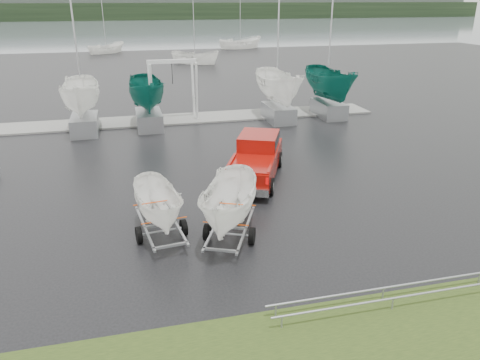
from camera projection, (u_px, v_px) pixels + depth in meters
ground_plane at (194, 190)px, 20.76m from camera, size 120.00×120.00×0.00m
lake at (129, 33)px, 111.08m from camera, size 300.00×300.00×0.00m
dock at (165, 120)px, 32.49m from camera, size 30.00×3.00×0.12m
treeline at (123, 12)px, 173.19m from camera, size 300.00×8.00×6.00m
far_hill at (122, 5)px, 179.69m from camera, size 300.00×6.00×10.00m
pickup_truck at (257, 156)px, 22.05m from camera, size 4.11×6.01×1.90m
trailer_hitched at (230, 167)px, 15.60m from camera, size 2.55×3.77×5.04m
trailer_parked at (157, 174)px, 15.91m from camera, size 1.84×3.72×4.39m
boat_hoist at (173, 81)px, 31.68m from camera, size 3.30×2.18×4.12m
keelboat_0 at (79, 75)px, 28.20m from camera, size 2.30×3.20×10.47m
keelboat_1 at (146, 74)px, 29.34m from camera, size 2.22×3.20×7.01m
keelboat_2 at (280, 65)px, 31.04m from camera, size 2.39×3.20×10.56m
keelboat_3 at (332, 63)px, 32.18m from camera, size 2.40×3.20×10.56m
mast_rack_2 at (388, 293)px, 12.96m from camera, size 7.00×0.56×0.06m
moored_boat_1 at (107, 53)px, 71.42m from camera, size 3.44×3.42×11.22m
moored_boat_2 at (195, 64)px, 60.31m from camera, size 3.75×3.74×11.49m
moored_boat_3 at (240, 49)px, 77.94m from camera, size 3.51×3.45×11.86m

